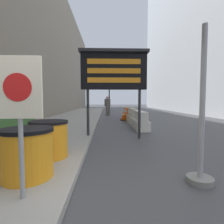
{
  "coord_description": "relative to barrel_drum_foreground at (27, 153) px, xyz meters",
  "views": [
    {
      "loc": [
        0.52,
        -2.32,
        1.4
      ],
      "look_at": [
        0.89,
        8.5,
        0.69
      ],
      "focal_mm": 28.0,
      "sensor_mm": 36.0,
      "label": 1
    }
  ],
  "objects": [
    {
      "name": "jersey_barrier_orange_far",
      "position": [
        2.97,
        10.32,
        -0.18
      ],
      "size": [
        0.61,
        2.17,
        0.83
      ],
      "color": "orange",
      "rests_on": "ground_plane"
    },
    {
      "name": "traffic_cone_near",
      "position": [
        2.96,
        7.46,
        -0.17
      ],
      "size": [
        0.43,
        0.43,
        0.77
      ],
      "color": "black",
      "rests_on": "ground_plane"
    },
    {
      "name": "barrel_drum_middle",
      "position": [
        0.02,
        1.03,
        0.0
      ],
      "size": [
        0.84,
        0.84,
        0.82
      ],
      "color": "orange",
      "rests_on": "sidewalk_left"
    },
    {
      "name": "jersey_barrier_cream",
      "position": [
        2.97,
        8.15,
        -0.14
      ],
      "size": [
        0.56,
        1.81,
        0.91
      ],
      "color": "beige",
      "rests_on": "ground_plane"
    },
    {
      "name": "traffic_light_near_curb",
      "position": [
        1.63,
        14.94,
        2.2
      ],
      "size": [
        0.28,
        0.44,
        3.77
      ],
      "color": "#2D2D30",
      "rests_on": "ground_plane"
    },
    {
      "name": "traffic_cone_far",
      "position": [
        2.53,
        9.48,
        -0.18
      ],
      "size": [
        0.41,
        0.41,
        0.73
      ],
      "color": "black",
      "rests_on": "ground_plane"
    },
    {
      "name": "building_left_facade",
      "position": [
        -3.25,
        9.24,
        5.87
      ],
      "size": [
        0.4,
        50.4,
        12.82
      ],
      "color": "#706656",
      "rests_on": "ground_plane"
    },
    {
      "name": "traffic_cone_mid",
      "position": [
        2.86,
        10.03,
        -0.19
      ],
      "size": [
        0.4,
        0.4,
        0.72
      ],
      "color": "black",
      "rests_on": "ground_plane"
    },
    {
      "name": "message_board",
      "position": [
        1.58,
        3.48,
        1.91
      ],
      "size": [
        2.48,
        0.36,
        3.2
      ],
      "color": "#28282B",
      "rests_on": "ground_plane"
    },
    {
      "name": "steel_pole_right",
      "position": [
        2.9,
        -0.04,
        0.19
      ],
      "size": [
        0.44,
        0.44,
        2.64
      ],
      "color": "gray",
      "rests_on": "ground_plane"
    },
    {
      "name": "pedestrian_worker",
      "position": [
        1.43,
        13.28,
        0.52
      ],
      "size": [
        0.54,
        0.44,
        1.8
      ],
      "rotation": [
        0.0,
        0.0,
        0.4
      ],
      "color": "#514C42",
      "rests_on": "ground_plane"
    },
    {
      "name": "jersey_barrier_white",
      "position": [
        2.97,
        5.72,
        -0.15
      ],
      "size": [
        0.61,
        2.13,
        0.88
      ],
      "color": "silver",
      "rests_on": "ground_plane"
    },
    {
      "name": "warning_sign",
      "position": [
        0.2,
        -0.64,
        0.87
      ],
      "size": [
        0.58,
        0.08,
        1.83
      ],
      "color": "gray",
      "rests_on": "sidewalk_left"
    },
    {
      "name": "ground_plane",
      "position": [
        0.78,
        -0.56,
        -0.54
      ],
      "size": [
        120.0,
        120.0,
        0.0
      ],
      "primitive_type": "plane",
      "color": "#3F3F42"
    },
    {
      "name": "barrel_drum_foreground",
      "position": [
        0.0,
        0.0,
        0.0
      ],
      "size": [
        0.84,
        0.84,
        0.82
      ],
      "color": "orange",
      "rests_on": "sidewalk_left"
    }
  ]
}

